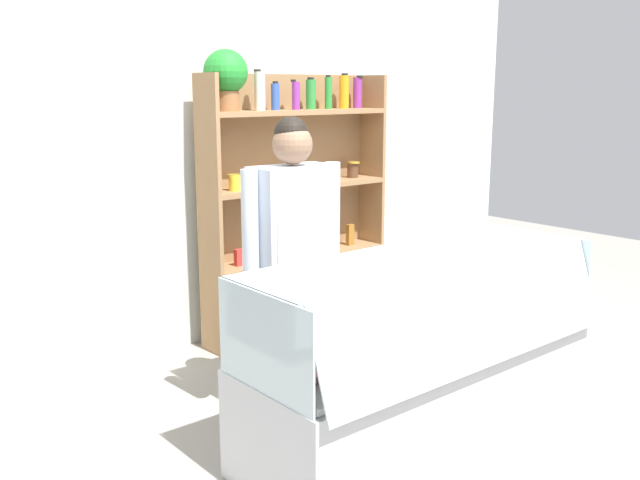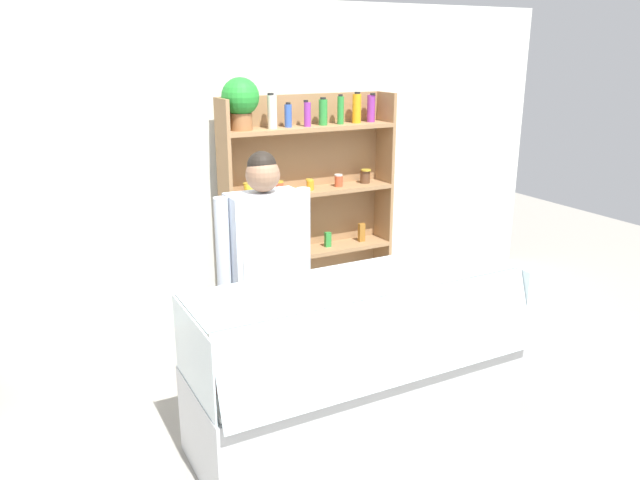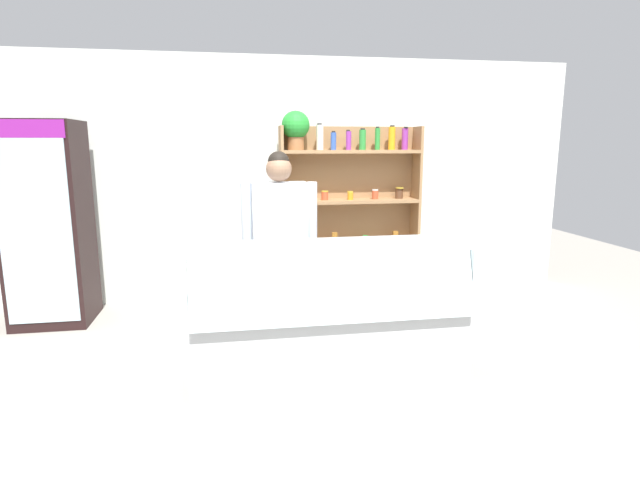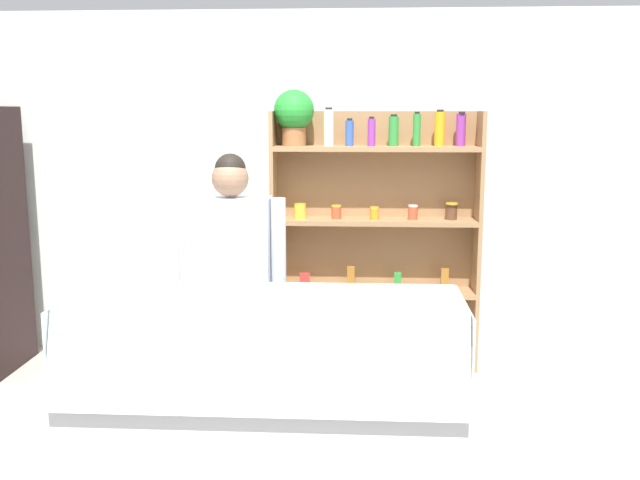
# 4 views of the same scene
# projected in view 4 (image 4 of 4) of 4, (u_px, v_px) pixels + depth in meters

# --- Properties ---
(ground_plane) EXTENTS (12.00, 12.00, 0.00)m
(ground_plane) POSITION_uv_depth(u_px,v_px,m) (247.00, 472.00, 3.88)
(ground_plane) COLOR gray
(back_wall) EXTENTS (6.80, 0.10, 2.70)m
(back_wall) POSITION_uv_depth(u_px,v_px,m) (285.00, 187.00, 5.65)
(back_wall) COLOR silver
(back_wall) RESTS_ON ground
(shelving_unit) EXTENTS (1.56, 0.30, 2.10)m
(shelving_unit) POSITION_uv_depth(u_px,v_px,m) (362.00, 210.00, 5.37)
(shelving_unit) COLOR #9E754C
(shelving_unit) RESTS_ON ground
(deli_display_case) EXTENTS (2.04, 0.78, 1.01)m
(deli_display_case) POSITION_uv_depth(u_px,v_px,m) (265.00, 425.00, 3.74)
(deli_display_case) COLOR silver
(deli_display_case) RESTS_ON ground
(shop_clerk) EXTENTS (0.66, 0.25, 1.69)m
(shop_clerk) POSITION_uv_depth(u_px,v_px,m) (232.00, 266.00, 4.34)
(shop_clerk) COLOR #4C4233
(shop_clerk) RESTS_ON ground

